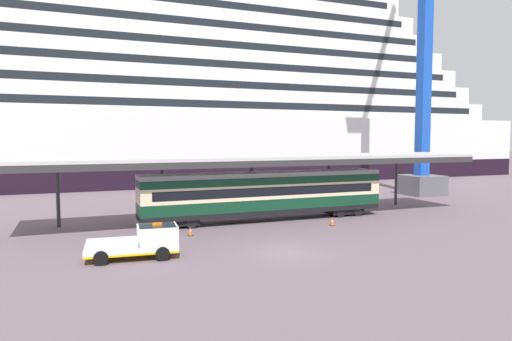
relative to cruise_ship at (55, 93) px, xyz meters
name	(u,v)px	position (x,y,z in m)	size (l,w,h in m)	color
ground_plane	(287,252)	(14.25, -49.42, -13.57)	(400.00, 400.00, 0.00)	#63525B
cruise_ship	(55,93)	(0.00, 0.00, 0.00)	(158.80, 23.01, 40.52)	black
platform_canopy	(264,158)	(17.29, -38.49, -8.34)	(40.48, 6.37, 5.46)	#BCBCBC
train_carriage	(266,193)	(17.29, -38.90, -11.26)	(21.06, 2.81, 4.11)	black
service_truck	(141,241)	(5.82, -47.42, -12.58)	(5.36, 2.61, 2.02)	white
traffic_cone_near	(190,231)	(9.92, -42.54, -13.24)	(0.36, 0.36, 0.66)	black
traffic_cone_mid	(332,222)	(21.31, -43.04, -13.26)	(0.36, 0.36, 0.63)	black
dockside_crane	(428,43)	(42.42, -29.77, 4.91)	(11.10, 4.40, 60.42)	#595960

